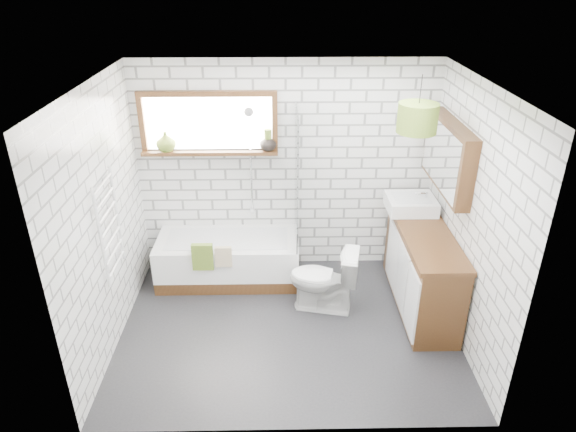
{
  "coord_description": "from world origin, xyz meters",
  "views": [
    {
      "loc": [
        -0.08,
        -4.25,
        3.41
      ],
      "look_at": [
        0.01,
        0.25,
        1.16
      ],
      "focal_mm": 32.0,
      "sensor_mm": 36.0,
      "label": 1
    }
  ],
  "objects_px": {
    "vanity": "(422,269)",
    "pendant": "(418,118)",
    "basin": "(411,204)",
    "toilet": "(323,279)",
    "bathtub": "(228,259)"
  },
  "relations": [
    {
      "from": "vanity",
      "to": "pendant",
      "type": "relative_size",
      "value": 4.22
    },
    {
      "from": "basin",
      "to": "toilet",
      "type": "distance_m",
      "value": 1.3
    },
    {
      "from": "basin",
      "to": "toilet",
      "type": "relative_size",
      "value": 0.72
    },
    {
      "from": "vanity",
      "to": "basin",
      "type": "bearing_deg",
      "value": 96.84
    },
    {
      "from": "vanity",
      "to": "pendant",
      "type": "bearing_deg",
      "value": 178.48
    },
    {
      "from": "basin",
      "to": "toilet",
      "type": "height_order",
      "value": "basin"
    },
    {
      "from": "pendant",
      "to": "toilet",
      "type": "bearing_deg",
      "value": -175.68
    },
    {
      "from": "vanity",
      "to": "basin",
      "type": "distance_m",
      "value": 0.73
    },
    {
      "from": "vanity",
      "to": "basin",
      "type": "height_order",
      "value": "basin"
    },
    {
      "from": "basin",
      "to": "pendant",
      "type": "bearing_deg",
      "value": -109.29
    },
    {
      "from": "vanity",
      "to": "toilet",
      "type": "distance_m",
      "value": 1.07
    },
    {
      "from": "toilet",
      "to": "pendant",
      "type": "distance_m",
      "value": 1.92
    },
    {
      "from": "bathtub",
      "to": "toilet",
      "type": "bearing_deg",
      "value": -29.86
    },
    {
      "from": "vanity",
      "to": "pendant",
      "type": "height_order",
      "value": "pendant"
    },
    {
      "from": "pendant",
      "to": "basin",
      "type": "bearing_deg",
      "value": 70.71
    }
  ]
}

